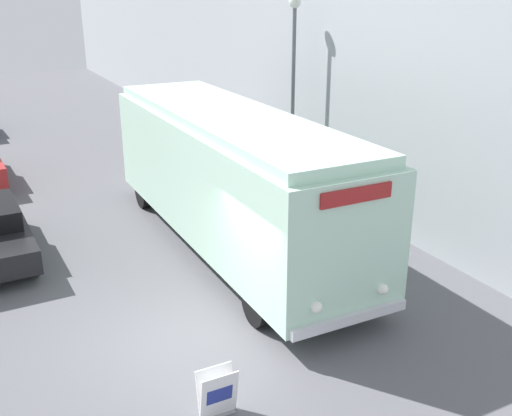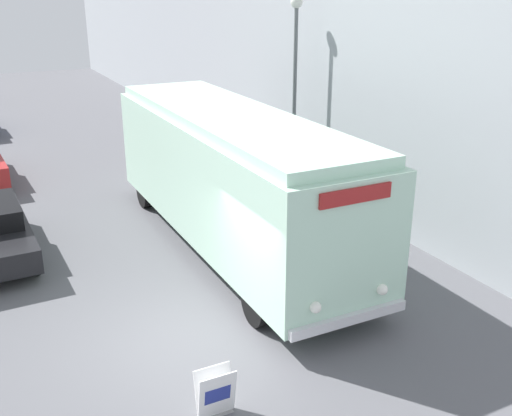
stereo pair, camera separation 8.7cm
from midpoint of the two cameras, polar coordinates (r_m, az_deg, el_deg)
ground_plane at (r=11.68m, az=-6.69°, el=-12.58°), size 80.00×80.00×0.00m
building_wall_right at (r=21.99m, az=0.83°, el=12.80°), size 0.30×60.00×6.75m
vintage_bus at (r=14.91m, az=-2.62°, el=3.29°), size 2.66×10.44×3.47m
sign_board at (r=9.76m, az=-3.96°, el=-17.23°), size 0.61×0.31×0.81m
streetlamp at (r=18.64m, az=3.45°, el=13.13°), size 0.36×0.36×6.03m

